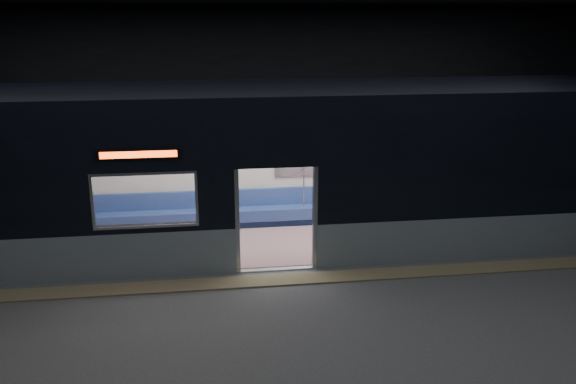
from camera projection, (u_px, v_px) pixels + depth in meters
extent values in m
cube|color=#47494C|center=(284.00, 294.00, 10.80)|extent=(24.00, 14.00, 0.01)
cube|color=black|center=(283.00, 0.00, 9.39)|extent=(24.00, 14.00, 0.04)
cube|color=black|center=(250.00, 99.00, 16.72)|extent=(24.00, 0.04, 5.00)
cube|color=#8C7F59|center=(280.00, 280.00, 11.32)|extent=(22.80, 0.50, 0.03)
cube|color=#86939F|center=(11.00, 262.00, 11.04)|extent=(8.30, 0.12, 0.90)
cube|color=#86939F|center=(514.00, 236.00, 12.32)|extent=(8.30, 0.12, 0.90)
cube|color=black|center=(523.00, 159.00, 11.87)|extent=(8.30, 0.12, 2.30)
cube|color=black|center=(276.00, 137.00, 11.06)|extent=(1.40, 0.12, 1.15)
cube|color=#B7BABC|center=(237.00, 221.00, 11.42)|extent=(0.08, 0.14, 2.05)
cube|color=#B7BABC|center=(315.00, 218.00, 11.61)|extent=(0.08, 0.14, 2.05)
cube|color=black|center=(139.00, 154.00, 10.73)|extent=(1.50, 0.04, 0.18)
cube|color=#FF4212|center=(139.00, 154.00, 10.72)|extent=(1.34, 0.03, 0.12)
cube|color=beige|center=(261.00, 156.00, 14.09)|extent=(18.00, 0.12, 3.20)
cube|color=black|center=(267.00, 91.00, 12.25)|extent=(18.00, 3.00, 0.15)
cube|color=gray|center=(269.00, 242.00, 13.17)|extent=(17.76, 2.76, 0.04)
cube|color=beige|center=(268.00, 136.00, 12.51)|extent=(17.76, 2.76, 0.10)
cube|color=navy|center=(263.00, 216.00, 14.17)|extent=(11.00, 0.48, 0.41)
cube|color=navy|center=(262.00, 197.00, 14.23)|extent=(11.00, 0.10, 0.40)
cube|color=#755559|center=(103.00, 260.00, 11.63)|extent=(4.40, 0.48, 0.41)
cube|color=#755559|center=(434.00, 243.00, 12.51)|extent=(4.40, 0.48, 0.41)
cylinder|color=silver|center=(225.00, 210.00, 11.64)|extent=(0.04, 0.04, 2.26)
cylinder|color=silver|center=(221.00, 179.00, 13.79)|extent=(0.04, 0.04, 2.26)
cylinder|color=silver|center=(323.00, 205.00, 11.90)|extent=(0.04, 0.04, 2.26)
cylinder|color=silver|center=(304.00, 176.00, 14.04)|extent=(0.04, 0.04, 2.26)
cylinder|color=silver|center=(263.00, 144.00, 13.65)|extent=(11.00, 0.03, 0.03)
cube|color=black|center=(444.00, 199.00, 14.43)|extent=(0.18, 0.49, 0.17)
cube|color=black|center=(452.00, 199.00, 14.46)|extent=(0.18, 0.49, 0.17)
cylinder|color=black|center=(446.00, 214.00, 14.29)|extent=(0.12, 0.12, 0.43)
cylinder|color=black|center=(455.00, 213.00, 14.32)|extent=(0.12, 0.12, 0.43)
cube|color=pink|center=(445.00, 196.00, 14.63)|extent=(0.42, 0.23, 0.21)
cylinder|color=pink|center=(445.00, 181.00, 14.56)|extent=(0.41, 0.41, 0.55)
sphere|color=tan|center=(447.00, 165.00, 14.43)|extent=(0.22, 0.22, 0.22)
sphere|color=black|center=(446.00, 163.00, 14.46)|extent=(0.23, 0.23, 0.23)
cube|color=black|center=(448.00, 194.00, 14.32)|extent=(0.36, 0.33, 0.15)
cube|color=white|center=(300.00, 160.00, 14.15)|extent=(1.09, 0.03, 0.71)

